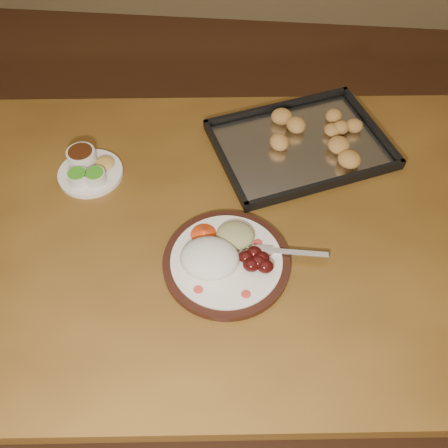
# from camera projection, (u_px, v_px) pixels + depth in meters

# --- Properties ---
(ground) EXTENTS (4.00, 4.00, 0.00)m
(ground) POSITION_uv_depth(u_px,v_px,m) (171.00, 315.00, 1.81)
(ground) COLOR #4F291B
(ground) RESTS_ON ground
(dining_table) EXTENTS (1.59, 1.05, 0.75)m
(dining_table) POSITION_uv_depth(u_px,v_px,m) (211.00, 249.00, 1.20)
(dining_table) COLOR brown
(dining_table) RESTS_ON ground
(dinner_plate) EXTENTS (0.35, 0.27, 0.06)m
(dinner_plate) POSITION_uv_depth(u_px,v_px,m) (224.00, 258.00, 1.04)
(dinner_plate) COLOR black
(dinner_plate) RESTS_ON dining_table
(condiment_saucer) EXTENTS (0.16, 0.16, 0.05)m
(condiment_saucer) POSITION_uv_depth(u_px,v_px,m) (88.00, 169.00, 1.20)
(condiment_saucer) COLOR white
(condiment_saucer) RESTS_ON dining_table
(baking_tray) EXTENTS (0.51, 0.45, 0.04)m
(baking_tray) POSITION_uv_depth(u_px,v_px,m) (300.00, 144.00, 1.26)
(baking_tray) COLOR black
(baking_tray) RESTS_ON dining_table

